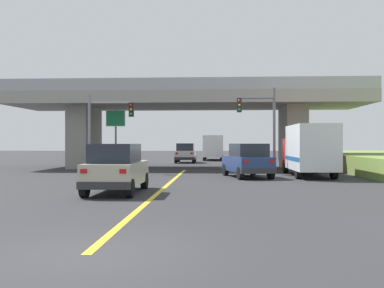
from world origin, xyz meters
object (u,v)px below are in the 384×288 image
(sedan_oncoming, at_px, (186,153))
(traffic_signal_farside, at_px, (105,122))
(highway_sign, at_px, (116,125))
(suv_lead, at_px, (117,168))
(traffic_signal_nearside, at_px, (262,120))
(semi_truck_distant, at_px, (213,147))
(box_truck, at_px, (309,150))
(suv_crossing, at_px, (248,160))

(sedan_oncoming, distance_m, traffic_signal_farside, 16.87)
(highway_sign, bearing_deg, suv_lead, -76.87)
(traffic_signal_nearside, distance_m, semi_truck_distant, 23.54)
(box_truck, distance_m, highway_sign, 14.93)
(traffic_signal_farside, bearing_deg, suv_lead, -73.42)
(suv_lead, bearing_deg, box_truck, 44.22)
(suv_lead, relative_size, highway_sign, 0.95)
(box_truck, xyz_separation_m, traffic_signal_farside, (-13.30, 2.32, 1.82))
(box_truck, distance_m, sedan_oncoming, 20.45)
(suv_crossing, height_order, box_truck, box_truck)
(sedan_oncoming, height_order, semi_truck_distant, semi_truck_distant)
(traffic_signal_nearside, bearing_deg, highway_sign, 161.45)
(traffic_signal_farside, bearing_deg, box_truck, -9.88)
(sedan_oncoming, height_order, highway_sign, highway_sign)
(box_truck, relative_size, highway_sign, 1.46)
(suv_lead, distance_m, sedan_oncoming, 27.94)
(box_truck, bearing_deg, semi_truck_distant, 103.24)
(suv_crossing, relative_size, sedan_oncoming, 1.07)
(suv_lead, relative_size, semi_truck_distant, 0.61)
(suv_lead, xyz_separation_m, box_truck, (9.78, 9.52, 0.63))
(suv_lead, relative_size, box_truck, 0.65)
(suv_lead, distance_m, box_truck, 13.66)
(suv_lead, distance_m, highway_sign, 16.34)
(box_truck, height_order, sedan_oncoming, box_truck)
(suv_crossing, bearing_deg, traffic_signal_farside, 146.96)
(box_truck, bearing_deg, traffic_signal_farside, 170.12)
(sedan_oncoming, xyz_separation_m, traffic_signal_farside, (-4.43, -16.10, 2.45))
(box_truck, height_order, traffic_signal_nearside, traffic_signal_nearside)
(box_truck, relative_size, sedan_oncoming, 1.57)
(semi_truck_distant, bearing_deg, highway_sign, -110.69)
(box_truck, distance_m, traffic_signal_nearside, 4.16)
(semi_truck_distant, bearing_deg, sedan_oncoming, -110.89)
(suv_lead, height_order, sedan_oncoming, same)
(suv_crossing, bearing_deg, highway_sign, 129.40)
(suv_lead, xyz_separation_m, sedan_oncoming, (0.91, 27.93, -0.00))
(traffic_signal_farside, relative_size, semi_truck_distant, 0.73)
(traffic_signal_farside, xyz_separation_m, highway_sign, (-0.15, 3.89, 0.02))
(suv_crossing, distance_m, highway_sign, 12.27)
(sedan_oncoming, xyz_separation_m, highway_sign, (-4.58, -12.20, 2.47))
(sedan_oncoming, distance_m, semi_truck_distant, 7.89)
(highway_sign, bearing_deg, suv_crossing, -36.83)
(traffic_signal_nearside, bearing_deg, box_truck, -44.68)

